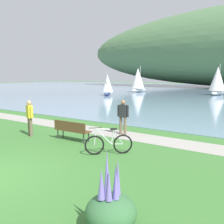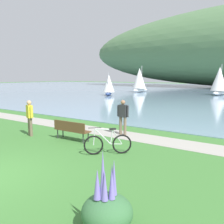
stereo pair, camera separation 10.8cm
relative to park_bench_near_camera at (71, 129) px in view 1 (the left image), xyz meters
name	(u,v)px [view 1 (the left image)]	position (x,y,z in m)	size (l,w,h in m)	color
shoreline_path	(113,133)	(0.74, 2.18, -0.52)	(60.00, 1.50, 0.01)	#A39E93
park_bench_near_camera	(71,129)	(0.00, 0.00, 0.00)	(1.81, 0.52, 0.88)	brown
bicycle_leaning_near_bench	(109,144)	(2.48, -0.65, -0.12)	(1.34, 1.25, 1.01)	black
person_at_shoreline	(123,115)	(1.33, 2.19, 0.46)	(0.61, 0.25, 1.71)	#72604C
person_on_the_grass	(30,116)	(-2.23, -0.50, 0.46)	(0.58, 0.34, 1.71)	#72604C
echium_bush_mid_cluster	(111,210)	(5.09, -4.29, -0.13)	(0.97, 0.97, 1.57)	#386B3D
sailboat_nearest_to_shore	(138,80)	(-13.31, 30.72, 1.69)	(2.63, 4.04, 4.61)	white
sailboat_toward_hillside	(218,81)	(-0.25, 31.23, 1.67)	(2.67, 4.03, 4.58)	white
sailboat_far_off	(107,85)	(-13.40, 21.56, 1.08)	(2.24, 2.89, 3.32)	navy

